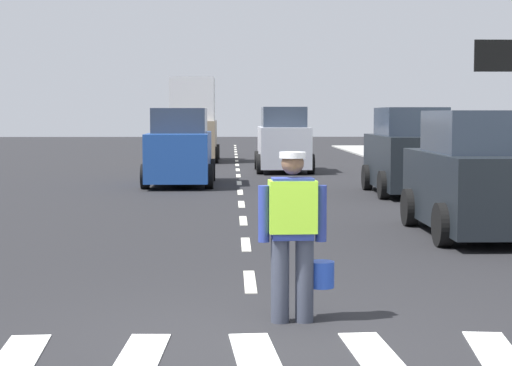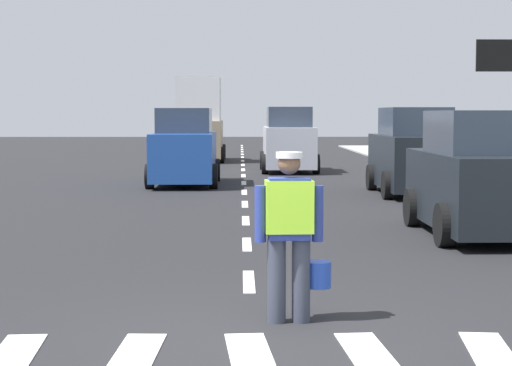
% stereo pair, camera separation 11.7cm
% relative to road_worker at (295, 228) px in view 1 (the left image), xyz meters
% --- Properties ---
extents(ground_plane, '(96.00, 96.00, 0.00)m').
position_rel_road_worker_xyz_m(ground_plane, '(-0.39, 20.33, -0.93)').
color(ground_plane, black).
extents(crosswalk_stripes, '(4.53, 1.93, 0.01)m').
position_rel_road_worker_xyz_m(crosswalk_stripes, '(-0.39, -1.44, -0.92)').
color(crosswalk_stripes, white).
rests_on(crosswalk_stripes, ground).
extents(lane_center_line, '(0.14, 46.40, 0.01)m').
position_rel_road_worker_xyz_m(lane_center_line, '(-0.39, 24.53, -0.93)').
color(lane_center_line, silver).
rests_on(lane_center_line, ground).
extents(road_worker, '(0.76, 0.39, 1.67)m').
position_rel_road_worker_xyz_m(road_worker, '(0.00, 0.00, 0.00)').
color(road_worker, '#383D4C').
rests_on(road_worker, ground).
extents(delivery_truck, '(2.16, 4.60, 3.54)m').
position_rel_road_worker_xyz_m(delivery_truck, '(-2.24, 28.71, 0.68)').
color(delivery_truck, gray).
rests_on(delivery_truck, ground).
extents(car_outgoing_far, '(1.95, 3.95, 2.27)m').
position_rel_road_worker_xyz_m(car_outgoing_far, '(1.21, 22.06, 0.13)').
color(car_outgoing_far, silver).
rests_on(car_outgoing_far, ground).
extents(car_parked_far, '(1.94, 4.07, 2.19)m').
position_rel_road_worker_xyz_m(car_parked_far, '(3.87, 13.38, 0.09)').
color(car_parked_far, black).
rests_on(car_parked_far, ground).
extents(car_parked_curbside, '(1.97, 4.01, 2.09)m').
position_rel_road_worker_xyz_m(car_parked_curbside, '(3.50, 5.96, 0.04)').
color(car_parked_curbside, black).
rests_on(car_parked_curbside, ground).
extents(car_oncoming_second, '(1.96, 4.35, 2.19)m').
position_rel_road_worker_xyz_m(car_oncoming_second, '(-2.09, 16.52, 0.09)').
color(car_oncoming_second, '#1E4799').
rests_on(car_oncoming_second, ground).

